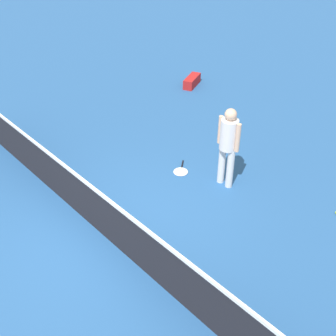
# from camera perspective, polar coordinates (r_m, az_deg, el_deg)

# --- Properties ---
(ground_plane) EXTENTS (40.00, 40.00, 0.00)m
(ground_plane) POSITION_cam_1_polar(r_m,az_deg,el_deg) (7.58, -8.87, -8.80)
(ground_plane) COLOR #265693
(court_net) EXTENTS (10.09, 0.09, 1.07)m
(court_net) POSITION_cam_1_polar(r_m,az_deg,el_deg) (7.25, -9.21, -5.92)
(court_net) COLOR #4C4C51
(court_net) RESTS_ON ground_plane
(player_near_side) EXTENTS (0.52, 0.34, 1.70)m
(player_near_side) POSITION_cam_1_polar(r_m,az_deg,el_deg) (8.14, 8.17, 3.58)
(player_near_side) COLOR white
(player_near_side) RESTS_ON ground_plane
(tennis_racket_near_player) EXTENTS (0.50, 0.56, 0.03)m
(tennis_racket_near_player) POSITION_cam_1_polar(r_m,az_deg,el_deg) (8.97, 1.75, -0.42)
(tennis_racket_near_player) COLOR white
(tennis_racket_near_player) RESTS_ON ground_plane
(equipment_bag) EXTENTS (0.59, 0.84, 0.28)m
(equipment_bag) POSITION_cam_1_polar(r_m,az_deg,el_deg) (12.94, 3.32, 11.73)
(equipment_bag) COLOR #B21E1E
(equipment_bag) RESTS_ON ground_plane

